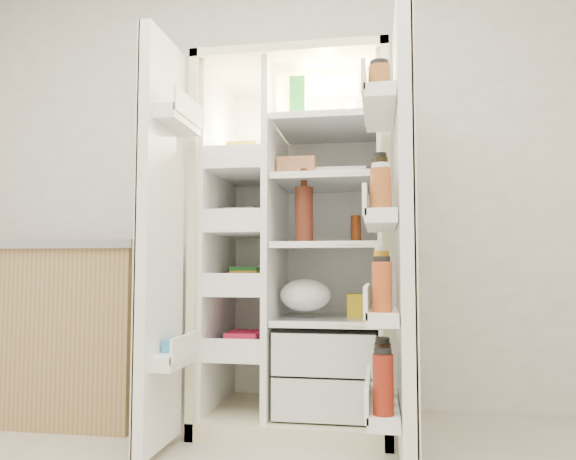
# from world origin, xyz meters

# --- Properties ---
(wall_back) EXTENTS (4.00, 0.02, 2.70)m
(wall_back) POSITION_xyz_m (0.00, 2.00, 1.35)
(wall_back) COLOR white
(wall_back) RESTS_ON floor
(refrigerator) EXTENTS (0.92, 0.70, 1.80)m
(refrigerator) POSITION_xyz_m (0.20, 1.65, 0.75)
(refrigerator) COLOR beige
(refrigerator) RESTS_ON floor
(freezer_door) EXTENTS (0.15, 0.40, 1.72)m
(freezer_door) POSITION_xyz_m (-0.31, 1.05, 0.89)
(freezer_door) COLOR white
(freezer_door) RESTS_ON floor
(fridge_door) EXTENTS (0.17, 0.58, 1.72)m
(fridge_door) POSITION_xyz_m (0.66, 0.96, 0.87)
(fridge_door) COLOR white
(fridge_door) RESTS_ON floor
(kitchen_counter) EXTENTS (1.25, 0.67, 0.91)m
(kitchen_counter) POSITION_xyz_m (-1.17, 1.58, 0.46)
(kitchen_counter) COLOR #A68253
(kitchen_counter) RESTS_ON floor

